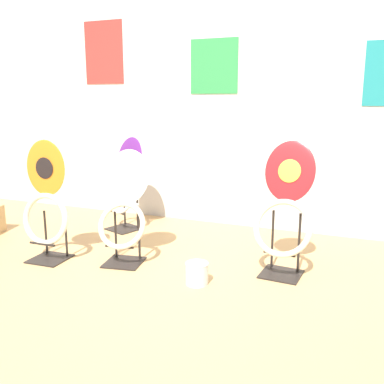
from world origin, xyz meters
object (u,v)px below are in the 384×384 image
object	(u,v)px
paint_can	(197,272)
toilet_seat_display_orange_sun	(46,207)
toilet_seat_display_purple_note	(125,184)
toilet_seat_display_white_plain	(124,210)
toilet_seat_display_crimson_swirl	(285,213)

from	to	relation	value
paint_can	toilet_seat_display_orange_sun	bearing A→B (deg)	-179.23
toilet_seat_display_purple_note	paint_can	xyz separation A→B (m)	(1.12, -0.95, -0.37)
toilet_seat_display_orange_sun	toilet_seat_display_purple_note	distance (m)	0.97
toilet_seat_display_purple_note	paint_can	world-z (taller)	toilet_seat_display_purple_note
toilet_seat_display_white_plain	paint_can	xyz separation A→B (m)	(0.67, -0.18, -0.33)
toilet_seat_display_purple_note	paint_can	bearing A→B (deg)	-40.27
toilet_seat_display_orange_sun	toilet_seat_display_purple_note	world-z (taller)	toilet_seat_display_orange_sun
toilet_seat_display_crimson_swirl	paint_can	bearing A→B (deg)	-141.80
toilet_seat_display_crimson_swirl	toilet_seat_display_purple_note	xyz separation A→B (m)	(-1.63, 0.55, -0.00)
toilet_seat_display_crimson_swirl	toilet_seat_display_orange_sun	bearing A→B (deg)	-166.64
toilet_seat_display_purple_note	paint_can	size ratio (longest dim) A/B	5.58
toilet_seat_display_white_plain	toilet_seat_display_purple_note	world-z (taller)	toilet_seat_display_purple_note
toilet_seat_display_white_plain	toilet_seat_display_purple_note	distance (m)	0.89
toilet_seat_display_orange_sun	toilet_seat_display_purple_note	bearing A→B (deg)	82.24
toilet_seat_display_white_plain	toilet_seat_display_orange_sun	bearing A→B (deg)	-161.06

